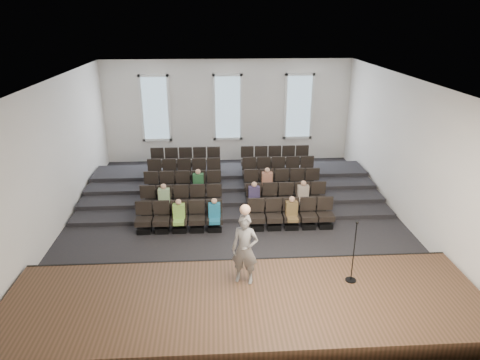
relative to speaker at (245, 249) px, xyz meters
name	(u,v)px	position (x,y,z in m)	size (l,w,h in m)	color
ground	(235,222)	(-0.04, 4.38, -1.44)	(14.00, 14.00, 0.00)	black
ceiling	(234,80)	(-0.04, 4.38, 3.57)	(12.00, 14.00, 0.02)	white
wall_back	(228,111)	(-0.04, 11.40, 1.06)	(12.00, 0.04, 5.00)	white
wall_front	(253,273)	(-0.04, -2.64, 1.06)	(12.00, 0.04, 5.00)	white
wall_left	(53,159)	(-6.06, 4.38, 1.06)	(0.04, 14.00, 5.00)	white
wall_right	(408,152)	(5.98, 4.38, 1.06)	(0.04, 14.00, 5.00)	white
stage	(245,306)	(-0.04, -0.72, -1.19)	(11.80, 3.60, 0.50)	#4E3121
stage_lip	(241,267)	(-0.04, 1.05, -1.19)	(11.80, 0.06, 0.52)	black
risers	(231,184)	(-0.04, 7.55, -1.24)	(11.80, 4.80, 0.60)	black
seating_rows	(233,188)	(-0.04, 5.92, -0.76)	(6.80, 4.70, 1.67)	black
windows	(228,108)	(-0.04, 11.33, 1.26)	(8.44, 0.10, 3.24)	white
audience	(234,198)	(-0.04, 4.70, -0.63)	(5.45, 2.64, 1.10)	#84BD4B
speaker	(245,249)	(0.00, 0.00, 0.00)	(0.69, 0.45, 1.88)	slate
mic_stand	(353,263)	(2.76, -0.15, -0.43)	(0.29, 0.29, 1.72)	black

